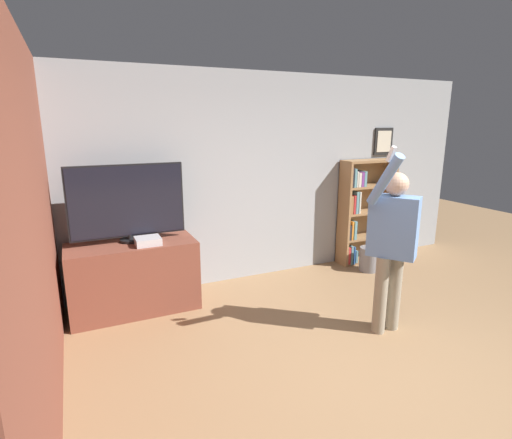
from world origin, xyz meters
name	(u,v)px	position (x,y,z in m)	size (l,w,h in m)	color
ground_plane	(412,399)	(0.00, 0.00, 0.00)	(14.00, 14.00, 0.00)	#93704C
wall_back	(256,178)	(0.01, 2.87, 1.35)	(6.87, 0.09, 2.70)	#9EA3A8
wall_side_brick	(38,221)	(-2.47, 1.42, 1.35)	(0.06, 4.44, 2.70)	brown
tv_ledge	(134,277)	(-1.69, 2.46, 0.39)	(1.37, 0.61, 0.79)	brown
television	(127,202)	(-1.69, 2.52, 1.23)	(1.22, 0.22, 0.85)	black
game_console	(148,241)	(-1.53, 2.32, 0.83)	(0.27, 0.23, 0.08)	silver
bookshelf	(362,211)	(1.66, 2.69, 0.78)	(0.86, 0.28, 1.54)	#997047
person	(393,238)	(0.55, 0.90, 0.98)	(0.59, 0.55, 1.88)	gray
waste_bin	(369,259)	(1.53, 2.31, 0.17)	(0.27, 0.27, 0.34)	gray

